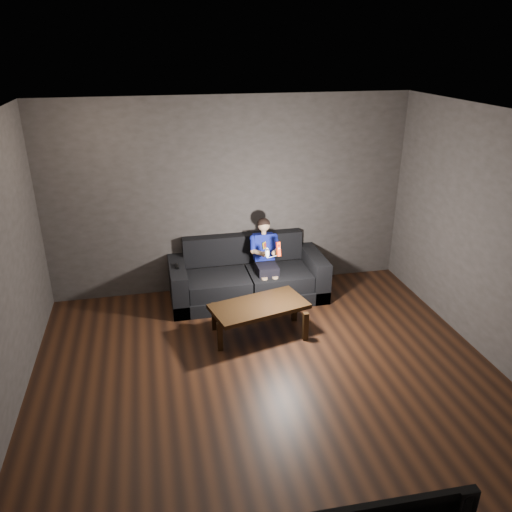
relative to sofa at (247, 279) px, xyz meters
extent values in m
plane|color=black|center=(-0.15, -2.10, -0.27)|extent=(5.00, 5.00, 0.00)
cube|color=#36322F|center=(-0.15, 0.40, 1.08)|extent=(5.00, 0.04, 2.70)
cube|color=#36322F|center=(-0.15, -4.60, 1.08)|extent=(5.00, 0.04, 2.70)
cube|color=beige|center=(-0.15, -2.10, 2.43)|extent=(5.00, 5.00, 0.02)
cube|color=black|center=(0.00, -0.03, -0.18)|extent=(2.12, 0.92, 0.18)
cube|color=black|center=(-0.42, -0.13, 0.03)|extent=(0.83, 0.65, 0.22)
cube|color=black|center=(0.42, -0.13, 0.03)|extent=(0.83, 0.65, 0.22)
cube|color=black|center=(0.00, 0.32, 0.34)|extent=(1.70, 0.21, 0.41)
cube|color=black|center=(-0.95, -0.03, 0.02)|extent=(0.21, 0.92, 0.58)
cube|color=black|center=(0.95, -0.03, 0.02)|extent=(0.21, 0.92, 0.58)
cube|color=black|center=(0.24, -0.15, 0.20)|extent=(0.28, 0.35, 0.13)
cube|color=navy|center=(0.24, 0.04, 0.45)|extent=(0.28, 0.20, 0.38)
cube|color=yellow|center=(0.24, -0.04, 0.50)|extent=(0.08, 0.08, 0.09)
cube|color=red|center=(0.24, -0.04, 0.50)|extent=(0.06, 0.06, 0.06)
cylinder|color=tan|center=(0.24, 0.04, 0.66)|extent=(0.06, 0.06, 0.06)
sphere|color=tan|center=(0.24, 0.04, 0.77)|extent=(0.17, 0.17, 0.17)
ellipsoid|color=black|center=(0.24, 0.05, 0.78)|extent=(0.17, 0.17, 0.15)
cylinder|color=navy|center=(0.07, -0.02, 0.52)|extent=(0.07, 0.21, 0.18)
cylinder|color=navy|center=(0.41, -0.02, 0.52)|extent=(0.07, 0.21, 0.18)
cylinder|color=tan|center=(0.12, -0.17, 0.48)|extent=(0.13, 0.22, 0.09)
cylinder|color=tan|center=(0.37, -0.17, 0.48)|extent=(0.13, 0.22, 0.09)
sphere|color=tan|center=(0.17, -0.26, 0.47)|extent=(0.08, 0.08, 0.08)
sphere|color=tan|center=(0.32, -0.26, 0.47)|extent=(0.08, 0.08, 0.08)
cylinder|color=tan|center=(0.17, -0.33, 0.00)|extent=(0.08, 0.08, 0.31)
cylinder|color=tan|center=(0.31, -0.33, 0.00)|extent=(0.08, 0.08, 0.31)
cube|color=#F03712|center=(0.32, -0.45, 0.61)|extent=(0.06, 0.08, 0.19)
cube|color=maroon|center=(0.32, -0.47, 0.66)|extent=(0.03, 0.01, 0.03)
cylinder|color=white|center=(0.32, -0.47, 0.59)|extent=(0.02, 0.01, 0.02)
ellipsoid|color=white|center=(0.17, -0.45, 0.57)|extent=(0.06, 0.09, 0.14)
cylinder|color=black|center=(0.17, -0.48, 0.62)|extent=(0.03, 0.01, 0.02)
cube|color=black|center=(-0.95, -0.08, 0.32)|extent=(0.04, 0.15, 0.03)
cube|color=black|center=(-0.95, -0.03, 0.34)|extent=(0.02, 0.02, 0.00)
cube|color=black|center=(-0.06, -1.01, 0.12)|extent=(1.24, 0.82, 0.05)
cube|color=black|center=(-0.58, -1.24, -0.09)|extent=(0.06, 0.06, 0.36)
cube|color=black|center=(0.46, -1.24, -0.09)|extent=(0.06, 0.06, 0.36)
cube|color=black|center=(-0.58, -0.77, -0.09)|extent=(0.06, 0.06, 0.36)
cube|color=black|center=(0.46, -0.77, -0.09)|extent=(0.06, 0.06, 0.36)
camera|label=1|loc=(-1.22, -6.13, 3.05)|focal=35.00mm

